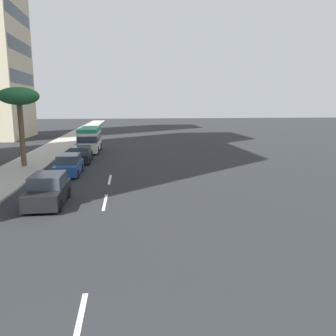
{
  "coord_description": "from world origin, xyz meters",
  "views": [
    {
      "loc": [
        -3.97,
        -1.3,
        5.47
      ],
      "look_at": [
        17.86,
        -4.02,
        1.28
      ],
      "focal_mm": 35.75,
      "sensor_mm": 36.0,
      "label": 1
    }
  ],
  "objects_px": {
    "car_lead": "(48,190)",
    "palm_tree": "(19,98)",
    "car_third": "(69,165)",
    "minibus_fourth": "(90,139)",
    "car_second": "(81,155)"
  },
  "relations": [
    {
      "from": "car_second",
      "to": "palm_tree",
      "type": "height_order",
      "value": "palm_tree"
    },
    {
      "from": "car_lead",
      "to": "palm_tree",
      "type": "distance_m",
      "value": 13.6
    },
    {
      "from": "car_third",
      "to": "minibus_fourth",
      "type": "xyz_separation_m",
      "value": [
        12.94,
        -0.34,
        0.81
      ]
    },
    {
      "from": "car_second",
      "to": "car_third",
      "type": "bearing_deg",
      "value": -2.07
    },
    {
      "from": "car_third",
      "to": "palm_tree",
      "type": "relative_size",
      "value": 0.64
    },
    {
      "from": "car_lead",
      "to": "palm_tree",
      "type": "height_order",
      "value": "palm_tree"
    },
    {
      "from": "minibus_fourth",
      "to": "palm_tree",
      "type": "height_order",
      "value": "palm_tree"
    },
    {
      "from": "car_lead",
      "to": "minibus_fourth",
      "type": "xyz_separation_m",
      "value": [
        21.05,
        -0.16,
        0.77
      ]
    },
    {
      "from": "car_second",
      "to": "palm_tree",
      "type": "relative_size",
      "value": 0.62
    },
    {
      "from": "car_third",
      "to": "palm_tree",
      "type": "height_order",
      "value": "palm_tree"
    },
    {
      "from": "car_lead",
      "to": "minibus_fourth",
      "type": "distance_m",
      "value": 21.06
    },
    {
      "from": "minibus_fourth",
      "to": "car_third",
      "type": "bearing_deg",
      "value": -1.49
    },
    {
      "from": "car_second",
      "to": "car_lead",
      "type": "bearing_deg",
      "value": -0.12
    },
    {
      "from": "car_second",
      "to": "minibus_fourth",
      "type": "relative_size",
      "value": 0.62
    },
    {
      "from": "car_second",
      "to": "minibus_fourth",
      "type": "bearing_deg",
      "value": 178.96
    }
  ]
}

